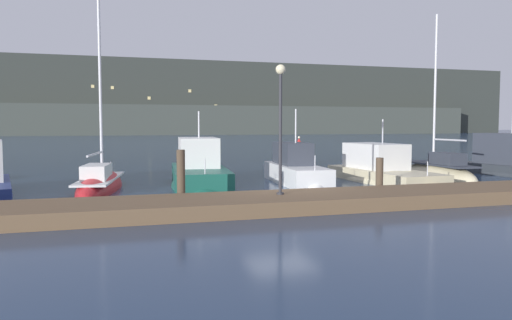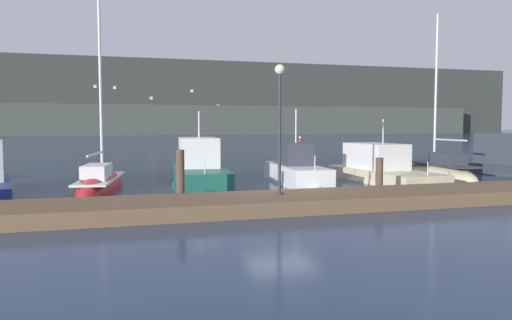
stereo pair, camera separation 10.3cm
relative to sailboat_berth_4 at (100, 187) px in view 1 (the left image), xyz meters
name	(u,v)px [view 1 (the left image)]	position (x,y,z in m)	size (l,w,h in m)	color
ground_plane	(281,198)	(6.40, -4.51, -0.10)	(400.00, 400.00, 0.00)	navy
dock	(304,201)	(6.40, -6.72, 0.13)	(46.62, 2.80, 0.45)	brown
mooring_pile_2	(181,178)	(2.66, -5.07, 0.84)	(0.28, 0.28, 1.87)	#4C3D2D
mooring_pile_3	(379,177)	(10.14, -5.07, 0.63)	(0.28, 0.28, 1.46)	#4C3D2D
sailboat_berth_4	(100,187)	(0.00, 0.00, 0.00)	(2.53, 6.54, 9.14)	red
motorboat_berth_5	(199,178)	(4.20, 0.08, 0.27)	(3.17, 7.14, 3.91)	#195647
motorboat_berth_6	(296,176)	(8.66, -0.18, 0.21)	(2.27, 6.24, 4.07)	white
motorboat_berth_7	(382,176)	(12.88, -0.67, 0.18)	(3.06, 7.54, 3.58)	beige
sailboat_berth_8	(439,175)	(16.61, 0.04, 0.02)	(1.87, 5.89, 9.13)	beige
motorboat_berth_9	(510,167)	(21.02, -0.06, 0.34)	(3.07, 6.72, 3.87)	#2D3338
channel_buoy	(299,154)	(12.70, 9.63, 0.62)	(1.16, 1.16, 1.94)	red
dock_lamppost	(280,108)	(5.67, -6.51, 3.13)	(0.32, 0.32, 4.17)	#2D2D33
hillside_backdrop	(141,101)	(9.81, 122.22, 9.38)	(240.00, 23.00, 20.56)	#333833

